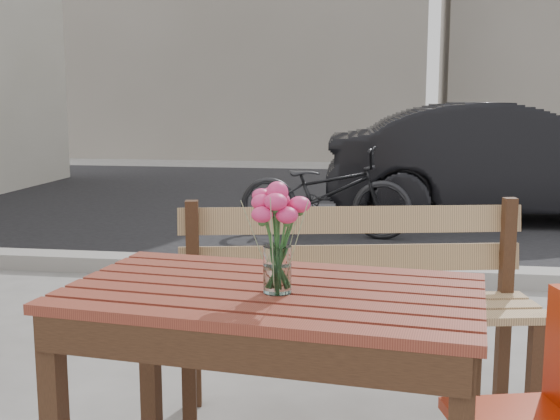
% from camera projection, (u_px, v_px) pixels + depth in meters
% --- Properties ---
extents(street, '(30.00, 8.12, 0.12)m').
position_uv_depth(street, '(358.00, 226.00, 7.19)').
color(street, black).
rests_on(street, ground).
extents(main_table, '(1.31, 0.86, 0.76)m').
position_uv_depth(main_table, '(273.00, 328.00, 2.13)').
color(main_table, maroon).
rests_on(main_table, ground).
extents(main_bench, '(1.55, 0.75, 0.92)m').
position_uv_depth(main_bench, '(355.00, 283.00, 2.94)').
color(main_bench, '#8F6B4A').
rests_on(main_bench, ground).
extents(red_chair, '(0.46, 0.46, 0.76)m').
position_uv_depth(red_chair, '(546.00, 408.00, 2.04)').
color(red_chair, '#BA2707').
rests_on(red_chair, ground).
extents(main_vase, '(0.18, 0.18, 0.33)m').
position_uv_depth(main_vase, '(277.00, 224.00, 2.03)').
color(main_vase, white).
rests_on(main_vase, main_table).
extents(parked_car, '(3.96, 1.61, 1.28)m').
position_uv_depth(parked_car, '(507.00, 162.00, 7.59)').
color(parked_car, black).
rests_on(parked_car, ground).
extents(bicycle, '(1.69, 0.68, 0.87)m').
position_uv_depth(bicycle, '(325.00, 192.00, 6.69)').
color(bicycle, black).
rests_on(bicycle, ground).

